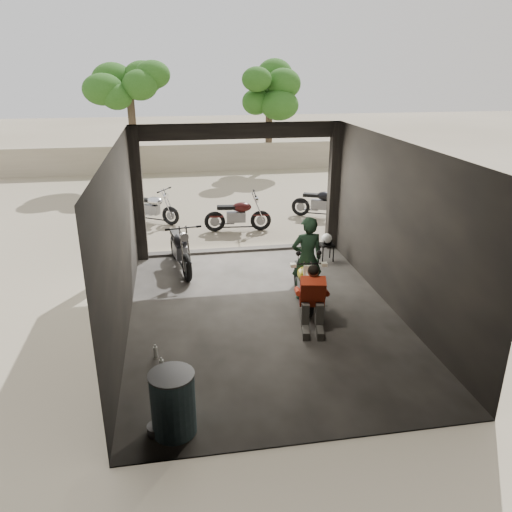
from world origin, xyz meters
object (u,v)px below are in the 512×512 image
object	(u,v)px
outside_bike_a	(152,205)
mechanic	(313,302)
outside_bike_c	(321,200)
stool	(327,247)
sign_post	(365,181)
main_bike	(303,278)
helmet	(327,239)
oil_drum	(173,404)
left_bike	(180,245)
rider	(307,259)
outside_bike_b	(238,212)

from	to	relation	value
outside_bike_a	mechanic	distance (m)	7.74
outside_bike_c	mechanic	xyz separation A→B (m)	(-2.20, -6.84, 0.03)
stool	sign_post	distance (m)	2.16
main_bike	helmet	world-z (taller)	main_bike
sign_post	oil_drum	bearing A→B (deg)	-141.29
left_bike	main_bike	bearing A→B (deg)	-52.21
rider	mechanic	xyz separation A→B (m)	(-0.24, -1.31, -0.29)
left_bike	rider	xyz separation A→B (m)	(2.45, -1.97, 0.27)
outside_bike_b	outside_bike_c	distance (m)	2.88
sign_post	left_bike	bearing A→B (deg)	178.85
main_bike	stool	world-z (taller)	main_bike
outside_bike_c	stool	world-z (taller)	outside_bike_c
outside_bike_c	mechanic	bearing A→B (deg)	-172.85
oil_drum	sign_post	xyz separation A→B (m)	(5.02, 6.66, 1.22)
outside_bike_a	mechanic	xyz separation A→B (m)	(2.95, -7.15, 0.04)
main_bike	sign_post	world-z (taller)	sign_post
main_bike	outside_bike_c	xyz separation A→B (m)	(2.07, 5.70, 0.02)
outside_bike_c	rider	world-z (taller)	rider
left_bike	outside_bike_c	bearing A→B (deg)	29.15
rider	helmet	bearing A→B (deg)	-119.99
outside_bike_b	rider	bearing A→B (deg)	-165.60
main_bike	mechanic	distance (m)	1.14
outside_bike_b	left_bike	bearing A→B (deg)	152.22
rider	sign_post	bearing A→B (deg)	-129.39
outside_bike_c	outside_bike_a	bearing A→B (deg)	111.44
outside_bike_c	oil_drum	size ratio (longest dim) A/B	1.84
stool	sign_post	bearing A→B (deg)	41.62
outside_bike_b	sign_post	xyz separation A→B (m)	(3.10, -1.51, 1.10)
mechanic	helmet	xyz separation A→B (m)	(1.26, 3.26, -0.01)
main_bike	helmet	distance (m)	2.41
sign_post	rider	bearing A→B (deg)	-141.31
rider	mechanic	world-z (taller)	rider
stool	oil_drum	size ratio (longest dim) A/B	0.50
rider	outside_bike_a	bearing A→B (deg)	-63.76
outside_bike_a	sign_post	xyz separation A→B (m)	(5.51, -2.76, 1.12)
main_bike	rider	world-z (taller)	rider
outside_bike_b	oil_drum	xyz separation A→B (m)	(-1.92, -8.17, -0.12)
outside_bike_c	sign_post	size ratio (longest dim) A/B	0.66
main_bike	outside_bike_b	size ratio (longest dim) A/B	0.95
main_bike	mechanic	xyz separation A→B (m)	(-0.13, -1.13, 0.05)
rider	outside_bike_c	bearing A→B (deg)	-111.88
mechanic	outside_bike_c	bearing A→B (deg)	83.34
left_bike	mechanic	distance (m)	3.96
outside_bike_c	sign_post	xyz separation A→B (m)	(0.37, -2.44, 1.11)
outside_bike_a	outside_bike_b	size ratio (longest dim) A/B	0.96
main_bike	oil_drum	xyz separation A→B (m)	(-2.59, -3.39, -0.09)
outside_bike_a	stool	size ratio (longest dim) A/B	3.59
rider	helmet	size ratio (longest dim) A/B	6.30
outside_bike_c	stool	xyz separation A→B (m)	(-0.93, -3.59, -0.18)
main_bike	outside_bike_c	distance (m)	6.07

